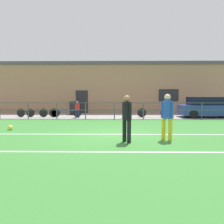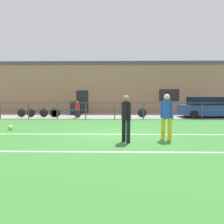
{
  "view_description": "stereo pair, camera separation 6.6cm",
  "coord_description": "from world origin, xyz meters",
  "px_view_note": "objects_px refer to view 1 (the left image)",
  "views": [
    {
      "loc": [
        0.07,
        -8.93,
        1.63
      ],
      "look_at": [
        -0.12,
        3.2,
        0.71
      ],
      "focal_mm": 34.83,
      "sensor_mm": 36.0,
      "label": 1
    },
    {
      "loc": [
        0.13,
        -8.93,
        1.63
      ],
      "look_at": [
        -0.12,
        3.2,
        0.71
      ],
      "focal_mm": 34.83,
      "sensor_mm": 36.0,
      "label": 2
    }
  ],
  "objects_px": {
    "bicycle_parked_2": "(153,113)",
    "bicycle_parked_3": "(66,113)",
    "bicycle_parked_0": "(42,113)",
    "bicycle_parked_4": "(32,113)",
    "soccer_ball_match": "(10,128)",
    "player_goalkeeper": "(127,116)",
    "player_striker": "(167,114)",
    "parked_car_red": "(208,108)",
    "spectator_child": "(77,108)",
    "trash_bin_0": "(73,108)"
  },
  "relations": [
    {
      "from": "spectator_child",
      "to": "bicycle_parked_3",
      "type": "bearing_deg",
      "value": -42.95
    },
    {
      "from": "bicycle_parked_4",
      "to": "soccer_ball_match",
      "type": "bearing_deg",
      "value": -78.02
    },
    {
      "from": "player_striker",
      "to": "bicycle_parked_3",
      "type": "bearing_deg",
      "value": -26.65
    },
    {
      "from": "bicycle_parked_2",
      "to": "trash_bin_0",
      "type": "xyz_separation_m",
      "value": [
        -6.37,
        2.11,
        0.21
      ]
    },
    {
      "from": "soccer_ball_match",
      "to": "trash_bin_0",
      "type": "bearing_deg",
      "value": 80.04
    },
    {
      "from": "spectator_child",
      "to": "soccer_ball_match",
      "type": "bearing_deg",
      "value": 56.96
    },
    {
      "from": "player_goalkeeper",
      "to": "bicycle_parked_3",
      "type": "xyz_separation_m",
      "value": [
        -4.07,
        8.64,
        -0.59
      ]
    },
    {
      "from": "spectator_child",
      "to": "parked_car_red",
      "type": "xyz_separation_m",
      "value": [
        9.66,
        0.63,
        0.03
      ]
    },
    {
      "from": "player_goalkeeper",
      "to": "bicycle_parked_3",
      "type": "relative_size",
      "value": 0.74
    },
    {
      "from": "player_striker",
      "to": "spectator_child",
      "type": "relative_size",
      "value": 1.39
    },
    {
      "from": "bicycle_parked_3",
      "to": "bicycle_parked_4",
      "type": "relative_size",
      "value": 0.95
    },
    {
      "from": "bicycle_parked_2",
      "to": "bicycle_parked_3",
      "type": "bearing_deg",
      "value": 180.0
    },
    {
      "from": "player_goalkeeper",
      "to": "player_striker",
      "type": "xyz_separation_m",
      "value": [
        1.49,
        0.39,
        0.03
      ]
    },
    {
      "from": "player_goalkeeper",
      "to": "player_striker",
      "type": "height_order",
      "value": "player_striker"
    },
    {
      "from": "bicycle_parked_2",
      "to": "bicycle_parked_4",
      "type": "bearing_deg",
      "value": -180.0
    },
    {
      "from": "bicycle_parked_0",
      "to": "bicycle_parked_3",
      "type": "xyz_separation_m",
      "value": [
        1.85,
        0.0,
        -0.0
      ]
    },
    {
      "from": "player_goalkeeper",
      "to": "player_striker",
      "type": "distance_m",
      "value": 1.54
    },
    {
      "from": "bicycle_parked_2",
      "to": "trash_bin_0",
      "type": "height_order",
      "value": "trash_bin_0"
    },
    {
      "from": "player_goalkeeper",
      "to": "spectator_child",
      "type": "xyz_separation_m",
      "value": [
        -3.15,
        8.06,
        -0.22
      ]
    },
    {
      "from": "player_striker",
      "to": "parked_car_red",
      "type": "xyz_separation_m",
      "value": [
        5.02,
        8.29,
        -0.22
      ]
    },
    {
      "from": "soccer_ball_match",
      "to": "bicycle_parked_4",
      "type": "xyz_separation_m",
      "value": [
        -1.28,
        6.03,
        0.23
      ]
    },
    {
      "from": "soccer_ball_match",
      "to": "bicycle_parked_3",
      "type": "relative_size",
      "value": 0.1
    },
    {
      "from": "bicycle_parked_0",
      "to": "bicycle_parked_2",
      "type": "bearing_deg",
      "value": 0.0
    },
    {
      "from": "spectator_child",
      "to": "parked_car_red",
      "type": "bearing_deg",
      "value": 172.94
    },
    {
      "from": "player_striker",
      "to": "trash_bin_0",
      "type": "height_order",
      "value": "player_striker"
    },
    {
      "from": "spectator_child",
      "to": "bicycle_parked_4",
      "type": "distance_m",
      "value": 3.57
    },
    {
      "from": "bicycle_parked_2",
      "to": "bicycle_parked_3",
      "type": "relative_size",
      "value": 1.06
    },
    {
      "from": "bicycle_parked_4",
      "to": "player_goalkeeper",
      "type": "bearing_deg",
      "value": -52.38
    },
    {
      "from": "parked_car_red",
      "to": "bicycle_parked_2",
      "type": "height_order",
      "value": "parked_car_red"
    },
    {
      "from": "bicycle_parked_0",
      "to": "bicycle_parked_3",
      "type": "height_order",
      "value": "bicycle_parked_0"
    },
    {
      "from": "bicycle_parked_3",
      "to": "bicycle_parked_4",
      "type": "height_order",
      "value": "bicycle_parked_4"
    },
    {
      "from": "bicycle_parked_3",
      "to": "bicycle_parked_4",
      "type": "distance_m",
      "value": 2.59
    },
    {
      "from": "soccer_ball_match",
      "to": "trash_bin_0",
      "type": "height_order",
      "value": "trash_bin_0"
    },
    {
      "from": "trash_bin_0",
      "to": "player_striker",
      "type": "bearing_deg",
      "value": -62.3
    },
    {
      "from": "soccer_ball_match",
      "to": "parked_car_red",
      "type": "relative_size",
      "value": 0.05
    },
    {
      "from": "parked_car_red",
      "to": "bicycle_parked_3",
      "type": "distance_m",
      "value": 10.58
    },
    {
      "from": "bicycle_parked_4",
      "to": "bicycle_parked_0",
      "type": "bearing_deg",
      "value": 0.0
    },
    {
      "from": "spectator_child",
      "to": "bicycle_parked_0",
      "type": "distance_m",
      "value": 2.86
    },
    {
      "from": "player_striker",
      "to": "bicycle_parked_0",
      "type": "xyz_separation_m",
      "value": [
        -7.41,
        8.24,
        -0.61
      ]
    },
    {
      "from": "parked_car_red",
      "to": "bicycle_parked_3",
      "type": "xyz_separation_m",
      "value": [
        -10.58,
        -0.05,
        -0.39
      ]
    },
    {
      "from": "player_goalkeeper",
      "to": "soccer_ball_match",
      "type": "relative_size",
      "value": 7.02
    },
    {
      "from": "spectator_child",
      "to": "trash_bin_0",
      "type": "bearing_deg",
      "value": -84.26
    },
    {
      "from": "bicycle_parked_2",
      "to": "bicycle_parked_4",
      "type": "relative_size",
      "value": 1.02
    },
    {
      "from": "bicycle_parked_2",
      "to": "bicycle_parked_3",
      "type": "height_order",
      "value": "bicycle_parked_2"
    },
    {
      "from": "parked_car_red",
      "to": "spectator_child",
      "type": "bearing_deg",
      "value": -176.27
    },
    {
      "from": "spectator_child",
      "to": "parked_car_red",
      "type": "relative_size",
      "value": 0.28
    },
    {
      "from": "bicycle_parked_2",
      "to": "trash_bin_0",
      "type": "distance_m",
      "value": 6.71
    },
    {
      "from": "soccer_ball_match",
      "to": "spectator_child",
      "type": "height_order",
      "value": "spectator_child"
    },
    {
      "from": "spectator_child",
      "to": "trash_bin_0",
      "type": "distance_m",
      "value": 2.81
    },
    {
      "from": "bicycle_parked_4",
      "to": "parked_car_red",
      "type": "bearing_deg",
      "value": 0.22
    }
  ]
}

